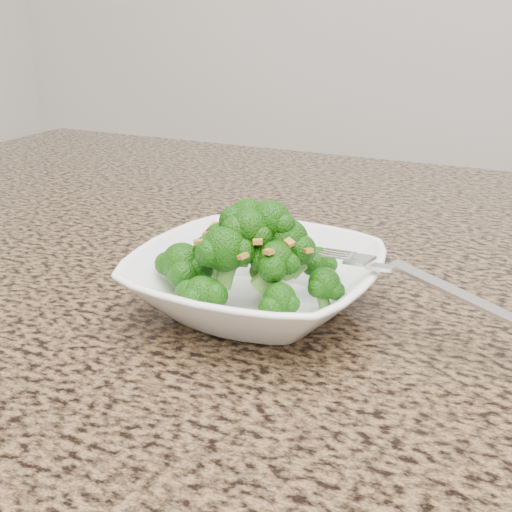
% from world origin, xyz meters
% --- Properties ---
extents(granite_counter, '(1.64, 1.04, 0.03)m').
position_xyz_m(granite_counter, '(0.00, 0.30, 0.89)').
color(granite_counter, brown).
rests_on(granite_counter, cabinet).
extents(bowl, '(0.21, 0.21, 0.05)m').
position_xyz_m(bowl, '(-0.05, 0.19, 0.93)').
color(bowl, white).
rests_on(bowl, granite_counter).
extents(broccoli_pile, '(0.18, 0.18, 0.06)m').
position_xyz_m(broccoli_pile, '(-0.05, 0.19, 0.98)').
color(broccoli_pile, '#185709').
rests_on(broccoli_pile, bowl).
extents(garlic_topping, '(0.11, 0.11, 0.01)m').
position_xyz_m(garlic_topping, '(-0.05, 0.19, 1.02)').
color(garlic_topping, '#B37C2B').
rests_on(garlic_topping, broccoli_pile).
extents(fork, '(0.19, 0.07, 0.01)m').
position_xyz_m(fork, '(0.06, 0.19, 0.96)').
color(fork, silver).
rests_on(fork, bowl).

